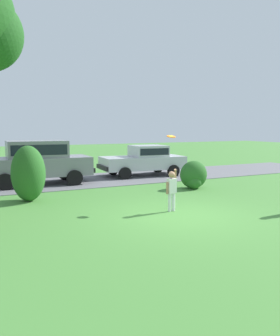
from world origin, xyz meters
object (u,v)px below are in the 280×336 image
object	(u,v)px
parked_sedan	(144,159)
parked_suv	(37,160)
child_thrower	(172,188)
frisbee	(171,136)

from	to	relation	value
parked_sedan	parked_suv	size ratio (longest dim) A/B	0.95
parked_sedan	child_thrower	xyz separation A→B (m)	(-2.87, -7.29, -0.13)
parked_sedan	frisbee	xyz separation A→B (m)	(-2.51, -6.66, 1.37)
child_thrower	parked_suv	bearing A→B (deg)	110.90
parked_sedan	parked_suv	xyz separation A→B (m)	(-5.47, -0.47, 0.23)
parked_sedan	child_thrower	size ratio (longest dim) A/B	3.52
parked_sedan	child_thrower	world-z (taller)	parked_sedan
parked_suv	child_thrower	world-z (taller)	parked_suv
child_thrower	frisbee	xyz separation A→B (m)	(0.35, 0.63, 1.50)
parked_suv	parked_sedan	bearing A→B (deg)	4.86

